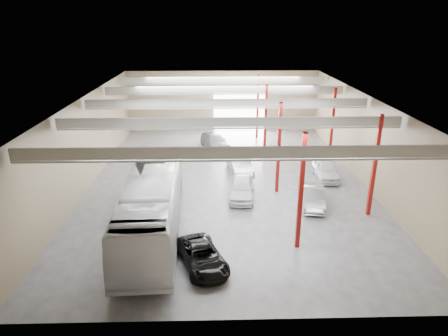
{
  "coord_description": "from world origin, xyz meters",
  "views": [
    {
      "loc": [
        -1.05,
        -30.27,
        12.66
      ],
      "look_at": [
        -0.31,
        -2.58,
        2.2
      ],
      "focal_mm": 32.0,
      "sensor_mm": 36.0,
      "label": 1
    }
  ],
  "objects_px": {
    "car_row_b": "(239,164)",
    "car_right_far": "(326,170)",
    "car_row_a": "(242,188)",
    "car_row_c": "(215,142)",
    "coach_bus": "(152,205)",
    "black_sedan": "(202,256)",
    "car_right_near": "(313,197)"
  },
  "relations": [
    {
      "from": "car_row_b",
      "to": "car_right_far",
      "type": "relative_size",
      "value": 1.11
    },
    {
      "from": "car_row_a",
      "to": "coach_bus",
      "type": "bearing_deg",
      "value": -134.02
    },
    {
      "from": "car_row_c",
      "to": "black_sedan",
      "type": "bearing_deg",
      "value": -110.33
    },
    {
      "from": "coach_bus",
      "to": "car_right_far",
      "type": "bearing_deg",
      "value": 30.95
    },
    {
      "from": "car_row_c",
      "to": "coach_bus",
      "type": "bearing_deg",
      "value": -121.18
    },
    {
      "from": "coach_bus",
      "to": "car_row_b",
      "type": "relative_size",
      "value": 2.84
    },
    {
      "from": "coach_bus",
      "to": "car_row_a",
      "type": "relative_size",
      "value": 2.98
    },
    {
      "from": "coach_bus",
      "to": "car_right_near",
      "type": "height_order",
      "value": "coach_bus"
    },
    {
      "from": "car_row_a",
      "to": "car_row_c",
      "type": "relative_size",
      "value": 0.89
    },
    {
      "from": "black_sedan",
      "to": "car_row_c",
      "type": "distance_m",
      "value": 20.86
    },
    {
      "from": "coach_bus",
      "to": "car_row_a",
      "type": "height_order",
      "value": "coach_bus"
    },
    {
      "from": "black_sedan",
      "to": "car_right_far",
      "type": "bearing_deg",
      "value": 32.12
    },
    {
      "from": "coach_bus",
      "to": "black_sedan",
      "type": "bearing_deg",
      "value": -53.06
    },
    {
      "from": "car_right_far",
      "to": "black_sedan",
      "type": "bearing_deg",
      "value": -126.87
    },
    {
      "from": "car_row_b",
      "to": "car_row_c",
      "type": "xyz_separation_m",
      "value": [
        -2.08,
        6.8,
        -0.04
      ]
    },
    {
      "from": "black_sedan",
      "to": "car_row_b",
      "type": "relative_size",
      "value": 0.92
    },
    {
      "from": "black_sedan",
      "to": "car_row_c",
      "type": "height_order",
      "value": "car_row_c"
    },
    {
      "from": "car_right_near",
      "to": "car_row_b",
      "type": "bearing_deg",
      "value": 135.42
    },
    {
      "from": "black_sedan",
      "to": "car_right_far",
      "type": "relative_size",
      "value": 1.02
    },
    {
      "from": "coach_bus",
      "to": "car_right_far",
      "type": "relative_size",
      "value": 3.14
    },
    {
      "from": "car_right_far",
      "to": "car_row_b",
      "type": "bearing_deg",
      "value": 169.62
    },
    {
      "from": "car_row_a",
      "to": "car_row_c",
      "type": "xyz_separation_m",
      "value": [
        -1.93,
        12.0,
        -0.03
      ]
    },
    {
      "from": "coach_bus",
      "to": "car_row_b",
      "type": "bearing_deg",
      "value": 57.09
    },
    {
      "from": "black_sedan",
      "to": "car_row_b",
      "type": "distance_m",
      "value": 14.34
    },
    {
      "from": "coach_bus",
      "to": "car_right_near",
      "type": "xyz_separation_m",
      "value": [
        10.88,
        3.44,
        -1.19
      ]
    },
    {
      "from": "car_row_a",
      "to": "car_row_c",
      "type": "distance_m",
      "value": 12.15
    },
    {
      "from": "coach_bus",
      "to": "car_row_c",
      "type": "height_order",
      "value": "coach_bus"
    },
    {
      "from": "coach_bus",
      "to": "car_row_c",
      "type": "bearing_deg",
      "value": 74.61
    },
    {
      "from": "car_row_a",
      "to": "car_right_far",
      "type": "distance_m",
      "value": 8.16
    },
    {
      "from": "car_right_near",
      "to": "car_row_a",
      "type": "bearing_deg",
      "value": 172.47
    },
    {
      "from": "car_row_a",
      "to": "car_right_far",
      "type": "bearing_deg",
      "value": 32.08
    },
    {
      "from": "car_right_near",
      "to": "car_right_far",
      "type": "height_order",
      "value": "car_right_far"
    }
  ]
}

